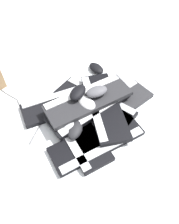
{
  "coord_description": "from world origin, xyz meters",
  "views": [
    {
      "loc": [
        -0.02,
        -0.58,
        0.89
      ],
      "look_at": [
        0.05,
        0.07,
        0.04
      ],
      "focal_mm": 35.0,
      "sensor_mm": 36.0,
      "label": 1
    }
  ],
  "objects_px": {
    "keyboard_2": "(64,103)",
    "keyboard_5": "(89,107)",
    "keyboard_7": "(88,100)",
    "keyboard_6": "(104,106)",
    "keyboard_0": "(114,107)",
    "keyboard_4": "(97,141)",
    "keyboard_1": "(95,103)",
    "mouse_4": "(96,68)",
    "mouse_1": "(78,92)",
    "mouse_5": "(70,127)",
    "keyboard_3": "(76,130)",
    "mouse_3": "(87,103)",
    "mouse_0": "(97,91)",
    "mouse_2": "(75,129)"
  },
  "relations": [
    {
      "from": "keyboard_2",
      "to": "keyboard_5",
      "type": "xyz_separation_m",
      "value": [
        0.13,
        -0.06,
        0.03
      ]
    },
    {
      "from": "keyboard_7",
      "to": "keyboard_6",
      "type": "bearing_deg",
      "value": -16.41
    },
    {
      "from": "keyboard_0",
      "to": "keyboard_4",
      "type": "height_order",
      "value": "same"
    },
    {
      "from": "keyboard_1",
      "to": "mouse_4",
      "type": "xyz_separation_m",
      "value": [
        0.04,
        0.26,
        0.01
      ]
    },
    {
      "from": "keyboard_0",
      "to": "mouse_1",
      "type": "relative_size",
      "value": 4.09
    },
    {
      "from": "mouse_5",
      "to": "mouse_1",
      "type": "bearing_deg",
      "value": -77.44
    },
    {
      "from": "keyboard_3",
      "to": "mouse_3",
      "type": "bearing_deg",
      "value": 60.81
    },
    {
      "from": "mouse_0",
      "to": "mouse_1",
      "type": "relative_size",
      "value": 1.0
    },
    {
      "from": "mouse_5",
      "to": "keyboard_3",
      "type": "bearing_deg",
      "value": -143.71
    },
    {
      "from": "mouse_5",
      "to": "keyboard_5",
      "type": "bearing_deg",
      "value": -101.16
    },
    {
      "from": "keyboard_6",
      "to": "keyboard_4",
      "type": "bearing_deg",
      "value": -106.52
    },
    {
      "from": "mouse_2",
      "to": "keyboard_5",
      "type": "bearing_deg",
      "value": -11.04
    },
    {
      "from": "keyboard_0",
      "to": "mouse_4",
      "type": "bearing_deg",
      "value": 100.75
    },
    {
      "from": "keyboard_0",
      "to": "mouse_5",
      "type": "distance_m",
      "value": 0.27
    },
    {
      "from": "keyboard_0",
      "to": "keyboard_6",
      "type": "distance_m",
      "value": 0.07
    },
    {
      "from": "keyboard_2",
      "to": "mouse_5",
      "type": "distance_m",
      "value": 0.19
    },
    {
      "from": "keyboard_0",
      "to": "keyboard_5",
      "type": "distance_m",
      "value": 0.13
    },
    {
      "from": "keyboard_2",
      "to": "mouse_1",
      "type": "relative_size",
      "value": 4.23
    },
    {
      "from": "mouse_3",
      "to": "mouse_5",
      "type": "xyz_separation_m",
      "value": [
        -0.09,
        -0.11,
        -0.03
      ]
    },
    {
      "from": "keyboard_6",
      "to": "keyboard_3",
      "type": "bearing_deg",
      "value": -142.82
    },
    {
      "from": "keyboard_6",
      "to": "mouse_2",
      "type": "distance_m",
      "value": 0.2
    },
    {
      "from": "mouse_3",
      "to": "mouse_4",
      "type": "xyz_separation_m",
      "value": [
        0.09,
        0.32,
        -0.06
      ]
    },
    {
      "from": "keyboard_0",
      "to": "keyboard_2",
      "type": "bearing_deg",
      "value": 168.57
    },
    {
      "from": "keyboard_0",
      "to": "keyboard_7",
      "type": "xyz_separation_m",
      "value": [
        -0.13,
        0.01,
        0.06
      ]
    },
    {
      "from": "keyboard_6",
      "to": "mouse_0",
      "type": "distance_m",
      "value": 0.08
    },
    {
      "from": "keyboard_5",
      "to": "mouse_0",
      "type": "bearing_deg",
      "value": 43.51
    },
    {
      "from": "mouse_3",
      "to": "mouse_5",
      "type": "height_order",
      "value": "mouse_3"
    },
    {
      "from": "mouse_2",
      "to": "keyboard_1",
      "type": "bearing_deg",
      "value": -11.99
    },
    {
      "from": "keyboard_3",
      "to": "keyboard_4",
      "type": "xyz_separation_m",
      "value": [
        0.09,
        -0.07,
        0.0
      ]
    },
    {
      "from": "keyboard_4",
      "to": "mouse_3",
      "type": "distance_m",
      "value": 0.19
    },
    {
      "from": "mouse_2",
      "to": "mouse_5",
      "type": "xyz_separation_m",
      "value": [
        -0.02,
        0.02,
        0.0
      ]
    },
    {
      "from": "keyboard_4",
      "to": "mouse_4",
      "type": "distance_m",
      "value": 0.5
    },
    {
      "from": "keyboard_4",
      "to": "keyboard_2",
      "type": "bearing_deg",
      "value": 120.25
    },
    {
      "from": "mouse_2",
      "to": "mouse_5",
      "type": "height_order",
      "value": "same"
    },
    {
      "from": "keyboard_4",
      "to": "mouse_1",
      "type": "relative_size",
      "value": 4.21
    },
    {
      "from": "keyboard_4",
      "to": "keyboard_7",
      "type": "height_order",
      "value": "keyboard_7"
    },
    {
      "from": "keyboard_5",
      "to": "keyboard_7",
      "type": "xyz_separation_m",
      "value": [
        -0.0,
        0.02,
        0.03
      ]
    },
    {
      "from": "keyboard_3",
      "to": "keyboard_6",
      "type": "relative_size",
      "value": 1.02
    },
    {
      "from": "keyboard_6",
      "to": "keyboard_5",
      "type": "bearing_deg",
      "value": 178.32
    },
    {
      "from": "mouse_1",
      "to": "keyboard_2",
      "type": "bearing_deg",
      "value": -74.02
    },
    {
      "from": "keyboard_7",
      "to": "mouse_0",
      "type": "height_order",
      "value": "mouse_0"
    },
    {
      "from": "keyboard_2",
      "to": "keyboard_7",
      "type": "xyz_separation_m",
      "value": [
        0.12,
        -0.04,
        0.06
      ]
    },
    {
      "from": "keyboard_1",
      "to": "mouse_2",
      "type": "height_order",
      "value": "mouse_2"
    },
    {
      "from": "keyboard_1",
      "to": "keyboard_3",
      "type": "relative_size",
      "value": 0.92
    },
    {
      "from": "keyboard_7",
      "to": "keyboard_3",
      "type": "bearing_deg",
      "value": -117.96
    },
    {
      "from": "keyboard_2",
      "to": "keyboard_4",
      "type": "height_order",
      "value": "same"
    },
    {
      "from": "keyboard_0",
      "to": "keyboard_6",
      "type": "bearing_deg",
      "value": -166.29
    },
    {
      "from": "keyboard_3",
      "to": "keyboard_1",
      "type": "bearing_deg",
      "value": 56.48
    },
    {
      "from": "keyboard_4",
      "to": "keyboard_7",
      "type": "bearing_deg",
      "value": 95.84
    },
    {
      "from": "keyboard_1",
      "to": "keyboard_2",
      "type": "relative_size",
      "value": 0.92
    }
  ]
}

